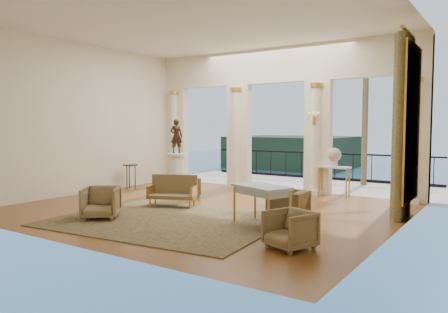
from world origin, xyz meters
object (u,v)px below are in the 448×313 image
Objects in this scene: settee at (173,191)px; armchair_d at (189,185)px; armchair_c at (288,204)px; game_table at (261,190)px; armchair_b at (290,228)px; console_table at (334,171)px; pedestal at (177,173)px; statue at (176,136)px; armchair_a at (101,201)px; side_table at (130,168)px.

armchair_d is at bearing 90.67° from settee.
game_table is at bearing -25.08° from armchair_c.
armchair_b is 5.81m from console_table.
settee is 2.57m from pedestal.
statue reaches higher than armchair_d.
statue is 4.88m from console_table.
armchair_a reaches higher than armchair_c.
pedestal is (-1.23, 4.04, 0.19)m from armchair_a.
side_table is (-6.37, 1.60, 0.30)m from armchair_c.
settee is at bearing 155.92° from armchair_d.
armchair_a is 1.09× the size of armchair_b.
settee is 3.04m from game_table.
armchair_a is 4.49m from armchair_b.
side_table is (-1.57, -0.44, 0.10)m from pedestal.
game_table is (-1.20, 1.19, 0.39)m from armchair_b.
side_table is at bearing 175.54° from armchair_b.
game_table reaches higher than armchair_c.
settee is 1.65× the size of side_table.
armchair_c reaches higher than armchair_b.
armchair_a is 1.22× the size of armchair_d.
statue is at bearing 104.89° from settee.
settee is at bearing -119.72° from console_table.
armchair_c is at bearing 89.23° from game_table.
armchair_d is at bearing 58.30° from armchair_a.
armchair_d is 0.54× the size of pedestal.
armchair_d is at bearing -138.92° from console_table.
console_table reaches higher than settee.
settee is 2.89m from statue.
armchair_a is 0.80× the size of console_table.
settee is at bearing 176.47° from armchair_b.
armchair_a is 3.57m from game_table.
settee reaches higher than armchair_d.
armchair_a is at bearing -63.12° from armchair_c.
game_table is 1.15× the size of pedestal.
armchair_a is 0.57× the size of game_table.
armchair_b is 5.82m from armchair_d.
side_table is at bearing -152.46° from console_table.
armchair_c is at bearing -158.67° from armchair_d.
armchair_c is 3.22m from settee.
console_table reaches higher than armchair_b.
game_table is at bearing 156.23° from armchair_b.
settee is (0.64, -1.45, 0.07)m from armchair_d.
armchair_c is at bearing -14.09° from side_table.
armchair_a is 0.74× the size of statue.
armchair_b is 0.52× the size of game_table.
side_table reaches higher than armchair_d.
armchair_d is 1.58m from settee.
armchair_b is at bearing 23.82° from armchair_c.
side_table is at bearing -106.48° from armchair_c.
pedestal is at bearing 166.62° from armchair_b.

